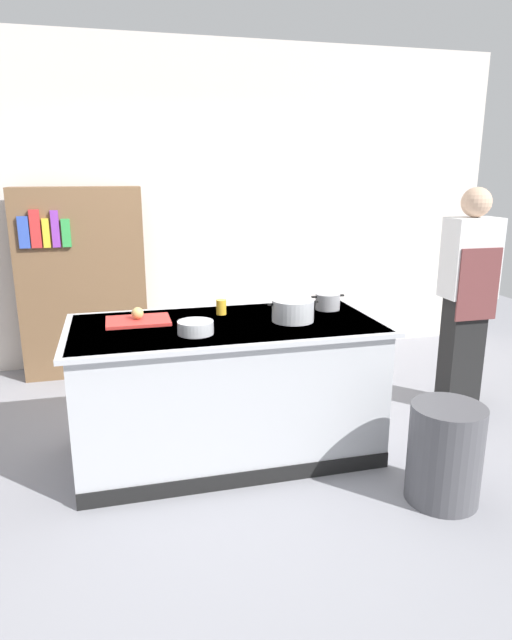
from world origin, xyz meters
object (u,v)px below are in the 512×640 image
(mixing_bowl, at_px, (196,327))
(bookshelf, at_px, (83,283))
(sauce_pan, at_px, (328,302))
(trash_bin, at_px, (445,453))
(stock_pot, at_px, (293,310))
(onion, at_px, (138,313))
(person_chef, at_px, (467,295))
(juice_cup, at_px, (221,307))

(mixing_bowl, distance_m, bookshelf, 2.12)
(sauce_pan, distance_m, bookshelf, 2.36)
(bookshelf, bearing_deg, mixing_bowl, -69.78)
(trash_bin, xyz_separation_m, bookshelf, (-2.03, 2.65, 0.56))
(sauce_pan, bearing_deg, mixing_bowl, -159.48)
(stock_pot, height_order, bookshelf, bookshelf)
(stock_pot, bearing_deg, onion, 167.17)
(person_chef, bearing_deg, trash_bin, 148.85)
(onion, xyz_separation_m, stock_pot, (0.96, -0.22, 0.01))
(stock_pot, relative_size, person_chef, 0.19)
(sauce_pan, height_order, mixing_bowl, sauce_pan)
(person_chef, bearing_deg, onion, 98.50)
(stock_pot, bearing_deg, person_chef, 12.18)
(mixing_bowl, height_order, trash_bin, mixing_bowl)
(mixing_bowl, bearing_deg, onion, 132.13)
(mixing_bowl, xyz_separation_m, juice_cup, (0.23, 0.41, 0.01))
(stock_pot, distance_m, sauce_pan, 0.40)
(mixing_bowl, distance_m, juice_cup, 0.47)
(onion, bearing_deg, trash_bin, -32.09)
(juice_cup, height_order, trash_bin, juice_cup)
(sauce_pan, relative_size, trash_bin, 0.41)
(sauce_pan, xyz_separation_m, trash_bin, (0.32, -1.03, -0.67))
(mixing_bowl, bearing_deg, juice_cup, 60.35)
(onion, height_order, mixing_bowl, onion)
(trash_bin, height_order, bookshelf, bookshelf)
(juice_cup, height_order, person_chef, person_chef)
(stock_pot, bearing_deg, mixing_bowl, -168.45)
(onion, bearing_deg, stock_pot, -12.83)
(stock_pot, distance_m, mixing_bowl, 0.66)
(trash_bin, bearing_deg, stock_pot, 129.44)
(onion, xyz_separation_m, bookshelf, (-0.41, 1.64, -0.11))
(onion, distance_m, sauce_pan, 1.29)
(stock_pot, bearing_deg, trash_bin, -50.56)
(sauce_pan, bearing_deg, trash_bin, -72.51)
(sauce_pan, bearing_deg, bookshelf, 136.47)
(stock_pot, xyz_separation_m, person_chef, (1.50, 0.32, -0.06))
(onion, bearing_deg, person_chef, 2.43)
(sauce_pan, xyz_separation_m, bookshelf, (-1.71, 1.62, -0.10))
(sauce_pan, distance_m, juice_cup, 0.74)
(stock_pot, xyz_separation_m, mixing_bowl, (-0.65, -0.13, -0.03))
(mixing_bowl, height_order, person_chef, person_chef)
(stock_pot, relative_size, mixing_bowl, 1.56)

